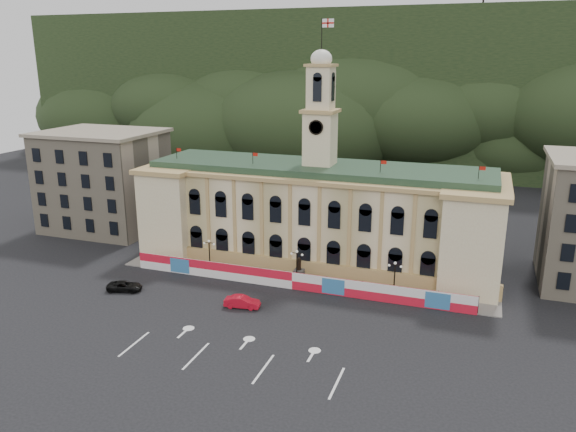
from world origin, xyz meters
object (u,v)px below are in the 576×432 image
(lamp_center, at_px, (297,264))
(statue, at_px, (299,274))
(black_suv, at_px, (125,286))
(red_sedan, at_px, (242,302))

(lamp_center, bearing_deg, statue, 90.00)
(black_suv, bearing_deg, lamp_center, -80.51)
(statue, xyz_separation_m, red_sedan, (-4.22, -10.94, -0.41))
(statue, distance_m, black_suv, 24.83)
(lamp_center, xyz_separation_m, black_suv, (-22.03, -10.45, -2.40))
(statue, bearing_deg, lamp_center, -90.00)
(statue, distance_m, lamp_center, 2.14)
(statue, bearing_deg, black_suv, -152.54)
(lamp_center, distance_m, black_suv, 24.49)
(statue, distance_m, red_sedan, 11.73)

